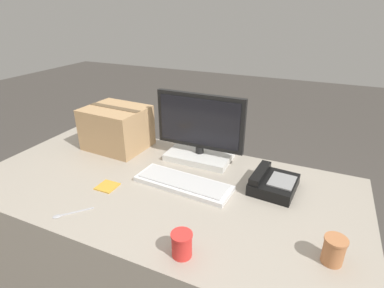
# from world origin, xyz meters

# --- Properties ---
(office_desk) EXTENTS (1.80, 0.90, 0.76)m
(office_desk) POSITION_xyz_m (0.00, 0.00, 0.38)
(office_desk) COLOR #A89E8E
(office_desk) RESTS_ON ground_plane
(monitor) EXTENTS (0.48, 0.22, 0.36)m
(monitor) POSITION_xyz_m (0.06, 0.32, 0.90)
(monitor) COLOR white
(monitor) RESTS_ON office_desk
(keyboard) EXTENTS (0.47, 0.19, 0.03)m
(keyboard) POSITION_xyz_m (0.10, 0.03, 0.77)
(keyboard) COLOR silver
(keyboard) RESTS_ON office_desk
(desk_phone) EXTENTS (0.21, 0.23, 0.08)m
(desk_phone) POSITION_xyz_m (0.48, 0.17, 0.79)
(desk_phone) COLOR black
(desk_phone) RESTS_ON office_desk
(paper_cup_left) EXTENTS (0.07, 0.07, 0.09)m
(paper_cup_left) POSITION_xyz_m (0.28, -0.35, 0.80)
(paper_cup_left) COLOR red
(paper_cup_left) RESTS_ON office_desk
(paper_cup_right) EXTENTS (0.07, 0.07, 0.10)m
(paper_cup_right) POSITION_xyz_m (0.74, -0.18, 0.80)
(paper_cup_right) COLOR #BC7547
(paper_cup_right) RESTS_ON office_desk
(spoon) EXTENTS (0.12, 0.13, 0.00)m
(spoon) POSITION_xyz_m (-0.24, -0.35, 0.76)
(spoon) COLOR #B2B2B7
(spoon) RESTS_ON office_desk
(cardboard_box) EXTENTS (0.35, 0.30, 0.24)m
(cardboard_box) POSITION_xyz_m (-0.44, 0.26, 0.88)
(cardboard_box) COLOR tan
(cardboard_box) RESTS_ON office_desk
(sticky_note_pad) EXTENTS (0.09, 0.09, 0.01)m
(sticky_note_pad) POSITION_xyz_m (-0.22, -0.12, 0.76)
(sticky_note_pad) COLOR gold
(sticky_note_pad) RESTS_ON office_desk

